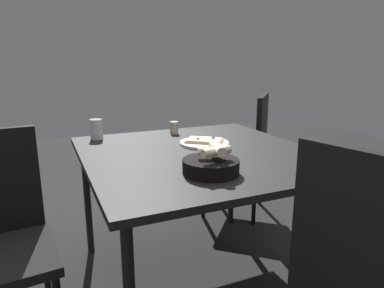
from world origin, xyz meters
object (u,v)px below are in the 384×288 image
Objects in this scene: pizza_plate at (204,142)px; chair_near at (376,287)px; pepper_shaker at (174,128)px; dining_table at (200,162)px; chair_far at (246,148)px; beer_glass at (96,130)px; bread_basket at (211,164)px.

chair_near is at bearing 92.19° from pizza_plate.
chair_near reaches higher than pepper_shaker.
pizza_plate reaches higher than dining_table.
chair_near is at bearing 70.44° from chair_far.
dining_table is 15.67× the size of pepper_shaker.
pepper_shaker is 0.08× the size of chair_far.
bread_basket is at bearing 111.59° from beer_glass.
pizza_plate is 0.33m from pepper_shaker.
pizza_plate is (-0.09, -0.13, 0.06)m from dining_table.
beer_glass reaches higher than dining_table.
chair_near is at bearing 97.72° from dining_table.
chair_far is at bearing -139.43° from pizza_plate.
bread_basket reaches higher than beer_glass.
dining_table is 1.28× the size of chair_far.
pepper_shaker is (-0.14, -0.77, -0.00)m from bread_basket.
beer_glass is 0.12× the size of chair_near.
chair_near is (-0.55, 1.42, -0.24)m from beer_glass.
bread_basket reaches higher than dining_table.
pizza_plate is at bearing -112.67° from bread_basket.
dining_table is 0.17m from pizza_plate.
beer_glass is 0.12× the size of chair_far.
chair_far is (-0.65, -0.19, -0.24)m from pepper_shaker.
bread_basket is at bearing 50.77° from chair_far.
chair_far is (-0.56, -1.57, -0.02)m from chair_near.
beer_glass is 1.54m from chair_near.
dining_table is 1.23× the size of chair_near.
pepper_shaker is at bearing -80.90° from pizza_plate.
dining_table is 0.35m from bread_basket.
pizza_plate is at bearing 40.57° from chair_far.
beer_glass is at bearing -5.38° from pepper_shaker.
beer_glass is 1.15m from chair_far.
beer_glass is (0.43, -0.49, 0.10)m from dining_table.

